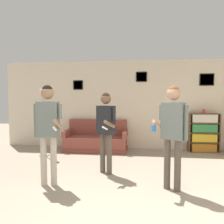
% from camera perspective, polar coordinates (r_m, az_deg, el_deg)
% --- Properties ---
extents(wall_back, '(8.15, 0.08, 2.70)m').
position_cam_1_polar(wall_back, '(6.75, 5.41, 1.94)').
color(wall_back, beige).
rests_on(wall_back, ground_plane).
extents(couch, '(1.85, 0.80, 0.89)m').
position_cam_1_polar(couch, '(6.57, -4.15, -7.43)').
color(couch, brown).
rests_on(couch, ground_plane).
extents(bookshelf, '(0.84, 0.30, 1.12)m').
position_cam_1_polar(bookshelf, '(6.85, 22.77, -5.00)').
color(bookshelf, brown).
rests_on(bookshelf, ground_plane).
extents(floor_lamp, '(0.28, 0.28, 1.81)m').
position_cam_1_polar(floor_lamp, '(6.11, -17.50, 0.98)').
color(floor_lamp, '#ADA89E').
rests_on(floor_lamp, ground_plane).
extents(person_player_foreground_left, '(0.52, 0.46, 1.78)m').
position_cam_1_polar(person_player_foreground_left, '(3.99, -16.40, -2.91)').
color(person_player_foreground_left, '#B7AD99').
rests_on(person_player_foreground_left, ground_plane).
extents(person_player_foreground_center, '(0.43, 0.60, 1.66)m').
position_cam_1_polar(person_player_foreground_center, '(4.46, -1.64, -3.18)').
color(person_player_foreground_center, brown).
rests_on(person_player_foreground_center, ground_plane).
extents(person_watcher_holding_cup, '(0.59, 0.36, 1.76)m').
position_cam_1_polar(person_watcher_holding_cup, '(3.77, 15.62, -3.45)').
color(person_watcher_holding_cup, brown).
rests_on(person_watcher_holding_cup, ground_plane).
extents(drinking_cup, '(0.08, 0.08, 0.12)m').
position_cam_1_polar(drinking_cup, '(6.79, 22.90, 0.19)').
color(drinking_cup, red).
rests_on(drinking_cup, bookshelf).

